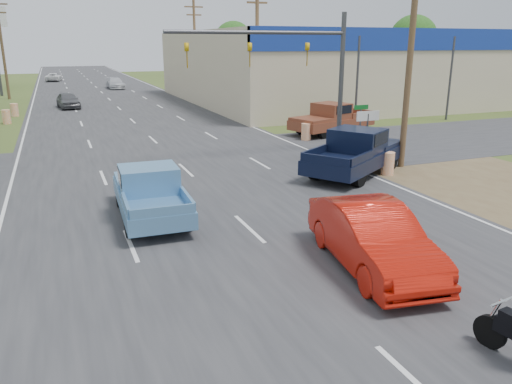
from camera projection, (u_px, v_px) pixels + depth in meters
name	position (u px, v px, depth m)	size (l,w,h in m)	color
main_road	(119.00, 108.00, 43.90)	(15.00, 180.00, 0.02)	#2D2D30
cross_road	(176.00, 161.00, 24.32)	(120.00, 10.00, 0.02)	#2D2D30
dirt_verge	(474.00, 179.00, 21.11)	(8.00, 18.00, 0.01)	brown
big_box_store	(418.00, 64.00, 54.25)	(50.00, 28.10, 6.60)	#B7A88C
utility_pole_1	(411.00, 48.00, 21.73)	(2.00, 0.28, 10.00)	#4C3823
utility_pole_2	(257.00, 46.00, 37.74)	(2.00, 0.28, 10.00)	#4C3823
utility_pole_3	(195.00, 45.00, 53.76)	(2.00, 0.28, 10.00)	#4C3823
utility_pole_6	(2.00, 45.00, 49.68)	(2.00, 0.28, 10.00)	#4C3823
tree_3	(413.00, 39.00, 88.36)	(8.40, 8.40, 10.40)	#422D19
tree_5	(233.00, 41.00, 101.81)	(7.98, 7.98, 9.88)	#422D19
barrel_0	(388.00, 164.00, 21.68)	(0.56, 0.56, 1.00)	orange
barrel_1	(306.00, 132.00, 29.39)	(0.56, 0.56, 1.00)	orange
barrel_2	(6.00, 117.00, 35.40)	(0.56, 0.56, 1.00)	orange
barrel_3	(15.00, 110.00, 39.06)	(0.56, 0.56, 1.00)	orange
lane_sign	(367.00, 124.00, 23.13)	(1.20, 0.08, 2.52)	#3F3F44
street_name_sign	(360.00, 125.00, 24.77)	(0.80, 0.08, 2.61)	#3F3F44
signal_mast	(294.00, 59.00, 24.13)	(9.12, 0.40, 7.00)	#3F3F44
red_convertible	(372.00, 238.00, 12.55)	(1.74, 4.98, 1.64)	#B21408
blue_pickup	(150.00, 191.00, 16.34)	(2.17, 5.22, 1.71)	black
navy_pickup	(357.00, 151.00, 21.77)	(6.25, 5.19, 1.98)	black
brown_pickup	(331.00, 118.00, 31.43)	(6.21, 3.93, 1.93)	black
distant_car_grey	(68.00, 100.00, 43.84)	(1.64, 4.07, 1.39)	#57585C
distant_car_silver	(115.00, 83.00, 62.66)	(1.90, 4.67, 1.35)	silver
distant_car_white	(54.00, 77.00, 74.86)	(2.00, 4.34, 1.21)	white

